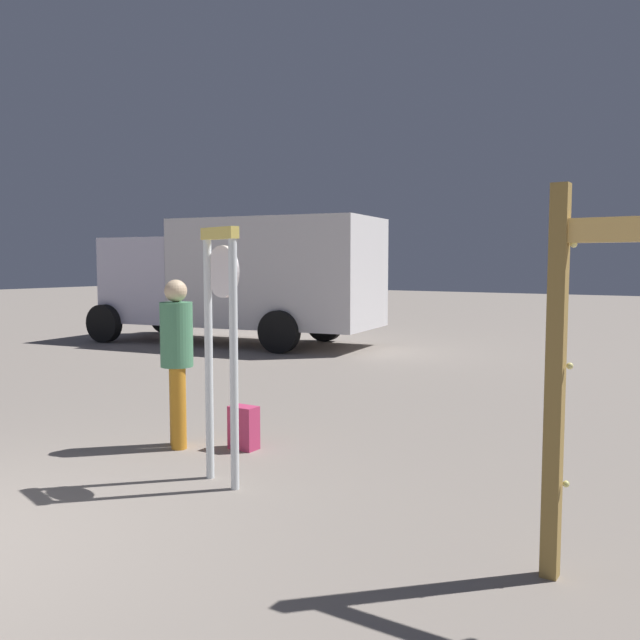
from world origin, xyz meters
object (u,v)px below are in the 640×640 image
Objects in this scene: person_near_clock at (177,354)px; box_truck_near at (244,276)px; backpack at (244,428)px; arrow_sign at (626,316)px; standing_clock at (221,326)px.

person_near_clock is 0.24× the size of box_truck_near.
box_truck_near reaches higher than backpack.
standing_clock is at bearing 174.91° from arrow_sign.
standing_clock is 1.37m from person_near_clock.
box_truck_near is at bearing 128.57° from backpack.
person_near_clock is at bearing 167.92° from arrow_sign.
box_truck_near is (-5.02, 7.38, 0.63)m from person_near_clock.
box_truck_near is (-6.17, 8.02, 0.23)m from standing_clock.
box_truck_near reaches higher than standing_clock.
arrow_sign reaches higher than backpack.
backpack is at bearing 118.93° from standing_clock.
standing_clock is at bearing -52.44° from box_truck_near.
box_truck_near is at bearing 138.34° from arrow_sign.
person_near_clock is at bearing -55.75° from box_truck_near.
backpack is 0.06× the size of box_truck_near.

